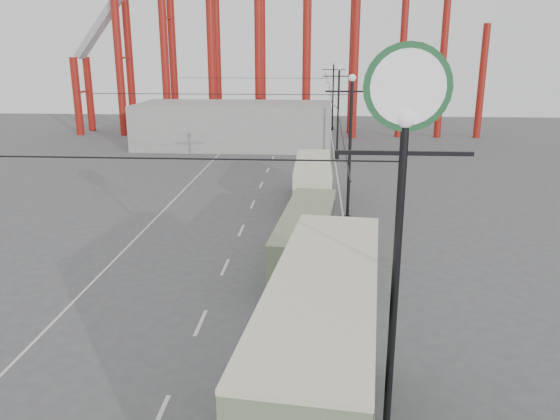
# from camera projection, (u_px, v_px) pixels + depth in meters

# --- Properties ---
(ground) EXTENTS (160.00, 160.00, 0.00)m
(ground) POSITION_uv_depth(u_px,v_px,m) (205.00, 381.00, 18.22)
(ground) COLOR #4D4D50
(ground) RESTS_ON ground
(road_markings) EXTENTS (12.52, 120.00, 0.01)m
(road_markings) POSITION_uv_depth(u_px,v_px,m) (251.00, 213.00, 37.16)
(road_markings) COLOR silver
(road_markings) RESTS_ON ground
(lamp_post_near) EXTENTS (3.20, 0.44, 10.80)m
(lamp_post_near) POSITION_uv_depth(u_px,v_px,m) (402.00, 172.00, 12.79)
(lamp_post_near) COLOR black
(lamp_post_near) RESTS_ON ground
(lamp_post_mid) EXTENTS (3.20, 0.44, 9.32)m
(lamp_post_mid) POSITION_uv_depth(u_px,v_px,m) (350.00, 151.00, 33.80)
(lamp_post_mid) COLOR black
(lamp_post_mid) RESTS_ON ground
(lamp_post_far) EXTENTS (3.20, 0.44, 9.32)m
(lamp_post_far) POSITION_uv_depth(u_px,v_px,m) (338.00, 113.00, 54.89)
(lamp_post_far) COLOR black
(lamp_post_far) RESTS_ON ground
(lamp_post_distant) EXTENTS (3.20, 0.44, 9.32)m
(lamp_post_distant) POSITION_uv_depth(u_px,v_px,m) (333.00, 96.00, 75.97)
(lamp_post_distant) COLOR black
(lamp_post_distant) RESTS_ON ground
(fairground_shed) EXTENTS (22.00, 10.00, 5.00)m
(fairground_shed) POSITION_uv_depth(u_px,v_px,m) (235.00, 125.00, 62.97)
(fairground_shed) COLOR gray
(fairground_shed) RESTS_ON ground
(double_decker_bus) EXTENTS (3.58, 10.20, 5.36)m
(double_decker_bus) POSITION_uv_depth(u_px,v_px,m) (322.00, 361.00, 13.87)
(double_decker_bus) COLOR #394625
(double_decker_bus) RESTS_ON ground
(single_decker_green) EXTENTS (3.23, 10.34, 2.88)m
(single_decker_green) POSITION_uv_depth(u_px,v_px,m) (306.00, 237.00, 27.47)
(single_decker_green) COLOR gray
(single_decker_green) RESTS_ON ground
(single_decker_cream) EXTENTS (2.55, 9.98, 3.10)m
(single_decker_cream) POSITION_uv_depth(u_px,v_px,m) (313.00, 180.00, 39.22)
(single_decker_cream) COLOR beige
(single_decker_cream) RESTS_ON ground
(pedestrian) EXTENTS (0.71, 0.53, 1.79)m
(pedestrian) POSITION_uv_depth(u_px,v_px,m) (303.00, 237.00, 29.61)
(pedestrian) COLOR black
(pedestrian) RESTS_ON ground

